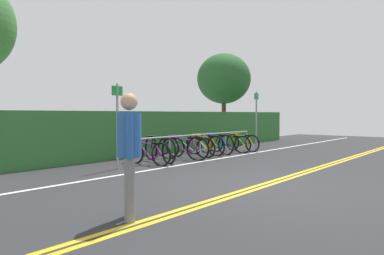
# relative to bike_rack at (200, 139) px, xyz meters

# --- Properties ---
(ground_plane) EXTENTS (36.24, 13.77, 0.05)m
(ground_plane) POSITION_rel_bike_rack_xyz_m (-3.18, -4.00, -0.59)
(ground_plane) COLOR #2B2B2D
(centre_line_yellow_inner) EXTENTS (32.62, 0.10, 0.00)m
(centre_line_yellow_inner) POSITION_rel_bike_rack_xyz_m (-3.18, -4.08, -0.56)
(centre_line_yellow_inner) COLOR gold
(centre_line_yellow_inner) RESTS_ON ground_plane
(centre_line_yellow_outer) EXTENTS (32.62, 0.10, 0.00)m
(centre_line_yellow_outer) POSITION_rel_bike_rack_xyz_m (-3.18, -3.92, -0.56)
(centre_line_yellow_outer) COLOR gold
(centre_line_yellow_outer) RESTS_ON ground_plane
(bike_lane_stripe_white) EXTENTS (32.62, 0.12, 0.00)m
(bike_lane_stripe_white) POSITION_rel_bike_rack_xyz_m (-3.18, -0.83, -0.56)
(bike_lane_stripe_white) COLOR white
(bike_lane_stripe_white) RESTS_ON ground_plane
(bike_rack) EXTENTS (6.05, 0.05, 0.74)m
(bike_rack) POSITION_rel_bike_rack_xyz_m (0.00, 0.00, 0.00)
(bike_rack) COLOR #9EA0A5
(bike_rack) RESTS_ON ground_plane
(bicycle_0) EXTENTS (0.46, 1.65, 0.70)m
(bicycle_0) POSITION_rel_bike_rack_xyz_m (-2.48, -0.08, -0.24)
(bicycle_0) COLOR black
(bicycle_0) RESTS_ON ground_plane
(bicycle_1) EXTENTS (0.64, 1.77, 0.78)m
(bicycle_1) POSITION_rel_bike_rack_xyz_m (-1.83, 0.10, -0.20)
(bicycle_1) COLOR black
(bicycle_1) RESTS_ON ground_plane
(bicycle_2) EXTENTS (0.54, 1.74, 0.78)m
(bicycle_2) POSITION_rel_bike_rack_xyz_m (-1.00, -0.10, -0.20)
(bicycle_2) COLOR black
(bicycle_2) RESTS_ON ground_plane
(bicycle_3) EXTENTS (0.63, 1.67, 0.69)m
(bicycle_3) POSITION_rel_bike_rack_xyz_m (-0.39, 0.10, -0.24)
(bicycle_3) COLOR black
(bicycle_3) RESTS_ON ground_plane
(bicycle_4) EXTENTS (0.46, 1.72, 0.74)m
(bicycle_4) POSITION_rel_bike_rack_xyz_m (0.43, 0.13, -0.22)
(bicycle_4) COLOR black
(bicycle_4) RESTS_ON ground_plane
(bicycle_5) EXTENTS (0.46, 1.72, 0.76)m
(bicycle_5) POSITION_rel_bike_rack_xyz_m (1.03, 0.10, -0.21)
(bicycle_5) COLOR black
(bicycle_5) RESTS_ON ground_plane
(bicycle_6) EXTENTS (0.46, 1.74, 0.68)m
(bicycle_6) POSITION_rel_bike_rack_xyz_m (1.71, -0.00, -0.25)
(bicycle_6) COLOR black
(bicycle_6) RESTS_ON ground_plane
(bicycle_7) EXTENTS (0.47, 1.63, 0.69)m
(bicycle_7) POSITION_rel_bike_rack_xyz_m (2.50, -0.10, -0.25)
(bicycle_7) COLOR black
(bicycle_7) RESTS_ON ground_plane
(pedestrian) EXTENTS (0.35, 0.39, 1.68)m
(pedestrian) POSITION_rel_bike_rack_xyz_m (-6.39, -3.73, 0.40)
(pedestrian) COLOR slate
(pedestrian) RESTS_ON ground_plane
(sign_post_near) EXTENTS (0.36, 0.07, 2.17)m
(sign_post_near) POSITION_rel_bike_rack_xyz_m (-3.56, -0.09, 0.75)
(sign_post_near) COLOR gray
(sign_post_near) RESTS_ON ground_plane
(sign_post_far) EXTENTS (0.36, 0.07, 2.28)m
(sign_post_far) POSITION_rel_bike_rack_xyz_m (3.34, -0.23, 0.80)
(sign_post_far) COLOR gray
(sign_post_far) RESTS_ON ground_plane
(hedge_backdrop) EXTENTS (15.00, 1.31, 1.49)m
(hedge_backdrop) POSITION_rel_bike_rack_xyz_m (1.50, 2.14, 0.18)
(hedge_backdrop) COLOR #2D6B30
(hedge_backdrop) RESTS_ON ground_plane
(tree_mid) EXTENTS (2.76, 2.76, 4.51)m
(tree_mid) POSITION_rel_bike_rack_xyz_m (6.36, 3.35, 2.65)
(tree_mid) COLOR #473323
(tree_mid) RESTS_ON ground_plane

